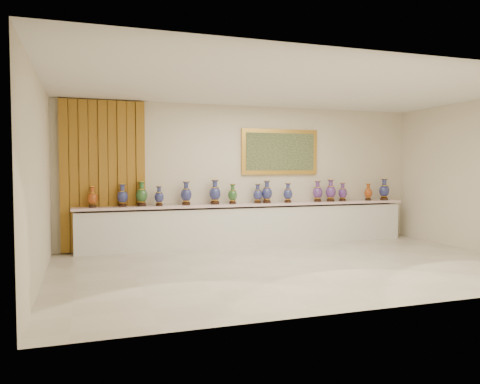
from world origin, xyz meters
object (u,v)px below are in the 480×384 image
(counter, at_px, (251,225))
(vase_0, at_px, (93,198))
(vase_2, at_px, (142,195))
(vase_1, at_px, (122,196))

(counter, bearing_deg, vase_0, -179.88)
(counter, xyz_separation_m, vase_2, (-2.31, 0.02, 0.69))
(vase_0, height_order, vase_2, vase_2)
(vase_1, distance_m, vase_2, 0.37)
(counter, bearing_deg, vase_2, 179.58)
(vase_2, bearing_deg, vase_0, -178.55)
(counter, distance_m, vase_2, 2.41)
(vase_1, xyz_separation_m, vase_2, (0.37, 0.02, 0.02))
(counter, xyz_separation_m, vase_0, (-3.24, -0.01, 0.65))
(vase_0, distance_m, vase_1, 0.56)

